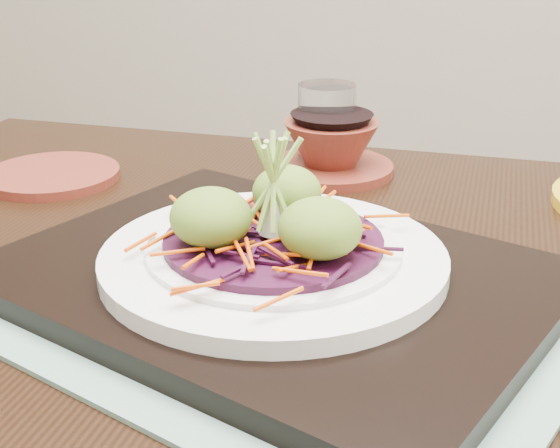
% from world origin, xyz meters
% --- Properties ---
extents(dining_table, '(1.11, 0.75, 0.68)m').
position_xyz_m(dining_table, '(0.03, -0.09, 0.59)').
color(dining_table, black).
rests_on(dining_table, ground).
extents(placemat, '(0.58, 0.52, 0.00)m').
position_xyz_m(placemat, '(0.01, -0.14, 0.69)').
color(placemat, gray).
rests_on(placemat, dining_table).
extents(serving_tray, '(0.50, 0.44, 0.02)m').
position_xyz_m(serving_tray, '(0.01, -0.14, 0.70)').
color(serving_tray, black).
rests_on(serving_tray, placemat).
extents(white_plate, '(0.27, 0.27, 0.02)m').
position_xyz_m(white_plate, '(0.01, -0.14, 0.71)').
color(white_plate, white).
rests_on(white_plate, serving_tray).
extents(cabbage_bed, '(0.17, 0.17, 0.01)m').
position_xyz_m(cabbage_bed, '(0.01, -0.14, 0.73)').
color(cabbage_bed, '#3A0B29').
rests_on(cabbage_bed, white_plate).
extents(carrot_julienne, '(0.21, 0.21, 0.01)m').
position_xyz_m(carrot_julienne, '(0.01, -0.14, 0.74)').
color(carrot_julienne, '#C74203').
rests_on(carrot_julienne, cabbage_bed).
extents(guacamole_scoops, '(0.15, 0.13, 0.05)m').
position_xyz_m(guacamole_scoops, '(0.01, -0.15, 0.75)').
color(guacamole_scoops, olive).
rests_on(guacamole_scoops, cabbage_bed).
extents(scallion_garnish, '(0.06, 0.06, 0.09)m').
position_xyz_m(scallion_garnish, '(0.01, -0.14, 0.77)').
color(scallion_garnish, '#8DB649').
rests_on(scallion_garnish, cabbage_bed).
extents(terracotta_side_plate, '(0.19, 0.19, 0.01)m').
position_xyz_m(terracotta_side_plate, '(-0.31, 0.06, 0.69)').
color(terracotta_side_plate, maroon).
rests_on(terracotta_side_plate, dining_table).
extents(water_glass, '(0.09, 0.09, 0.10)m').
position_xyz_m(water_glass, '(-0.02, 0.19, 0.73)').
color(water_glass, white).
rests_on(water_glass, dining_table).
extents(terracotta_bowl_set, '(0.17, 0.17, 0.06)m').
position_xyz_m(terracotta_bowl_set, '(-0.01, 0.16, 0.71)').
color(terracotta_bowl_set, maroon).
rests_on(terracotta_bowl_set, dining_table).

